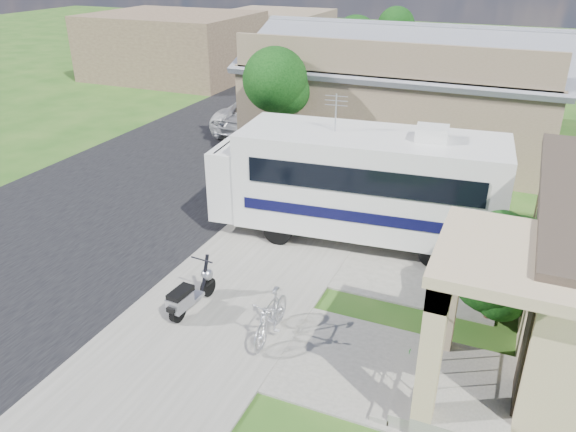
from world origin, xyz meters
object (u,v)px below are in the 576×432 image
at_px(van, 311,84).
at_px(garden_hose, 419,358).
at_px(motorhome, 358,181).
at_px(shrub, 499,266).
at_px(scooter, 190,294).
at_px(bicycle, 271,318).
at_px(pickup_truck, 268,111).

bearing_deg(van, garden_hose, -66.94).
distance_m(motorhome, van, 16.83).
bearing_deg(garden_hose, shrub, 60.81).
relative_size(motorhome, shrub, 3.06).
height_order(scooter, van, van).
xyz_separation_m(motorhome, scooter, (-2.42, -5.21, -1.29)).
xyz_separation_m(shrub, scooter, (-6.47, -2.55, -0.89)).
distance_m(bicycle, garden_hose, 3.19).
relative_size(motorhome, garden_hose, 20.47).
height_order(scooter, pickup_truck, pickup_truck).
bearing_deg(bicycle, pickup_truck, 113.45).
bearing_deg(shrub, motorhome, 146.78).
height_order(motorhome, scooter, motorhome).
bearing_deg(van, pickup_truck, -91.30).
distance_m(shrub, van, 21.11).
height_order(motorhome, van, motorhome).
height_order(shrub, pickup_truck, shrub).
distance_m(shrub, garden_hose, 2.82).
relative_size(shrub, bicycle, 1.53).
xyz_separation_m(motorhome, pickup_truck, (-7.01, 8.92, -0.90)).
distance_m(motorhome, bicycle, 5.50).
height_order(van, garden_hose, van).
height_order(pickup_truck, garden_hose, pickup_truck).
xyz_separation_m(scooter, garden_hose, (5.26, 0.37, -0.41)).
xyz_separation_m(shrub, garden_hose, (-1.22, -2.18, -1.30)).
xyz_separation_m(shrub, van, (-11.34, 17.80, -0.50)).
xyz_separation_m(motorhome, shrub, (4.06, -2.66, -0.40)).
height_order(motorhome, pickup_truck, motorhome).
relative_size(scooter, bicycle, 0.96).
bearing_deg(motorhome, scooter, -120.41).
bearing_deg(motorhome, pickup_truck, 122.64).
distance_m(pickup_truck, van, 6.23).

